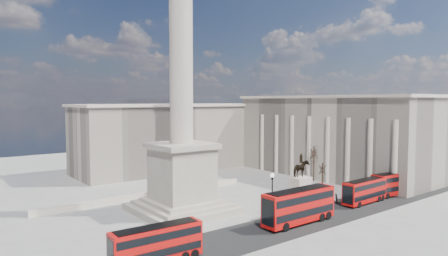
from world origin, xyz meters
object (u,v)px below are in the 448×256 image
red_bus_b (299,206)px  pedestrian_walking (292,208)px  nelsons_column (182,130)px  equestrian_statue (301,186)px  red_bus_a (157,244)px  pedestrian_crossing (315,202)px  red_bus_c (365,191)px  red_bus_d (394,183)px  victorian_lamp (272,194)px  pedestrian_standing (336,198)px

red_bus_b → pedestrian_walking: (2.99, 4.03, -1.74)m
nelsons_column → equestrian_statue: 22.47m
red_bus_a → pedestrian_crossing: size_ratio=6.70×
red_bus_c → pedestrian_walking: size_ratio=5.96×
pedestrian_crossing → red_bus_b: bearing=78.0°
red_bus_c → red_bus_d: red_bus_d is taller
red_bus_a → equestrian_statue: bearing=15.8°
victorian_lamp → nelsons_column: bearing=117.6°
nelsons_column → pedestrian_walking: bearing=-42.0°
pedestrian_walking → red_bus_d: bearing=-33.0°
red_bus_b → equestrian_statue: size_ratio=1.43×
pedestrian_standing → pedestrian_crossing: 4.89m
nelsons_column → red_bus_d: size_ratio=4.72×
red_bus_c → nelsons_column: bearing=150.2°
red_bus_a → pedestrian_crossing: bearing=10.8°
equestrian_statue → pedestrian_crossing: equestrian_statue is taller
nelsons_column → red_bus_b: bearing=-57.8°
red_bus_a → equestrian_statue: (31.19, 7.41, 0.83)m
red_bus_d → pedestrian_walking: (-23.83, 3.29, -1.36)m
red_bus_b → victorian_lamp: victorian_lamp is taller
red_bus_b → equestrian_statue: (8.63, 7.34, 0.39)m
victorian_lamp → equestrian_statue: 12.64m
red_bus_d → equestrian_statue: (-18.18, 6.61, 0.77)m
pedestrian_crossing → red_bus_a: bearing=59.6°
red_bus_c → equestrian_statue: size_ratio=1.18×
equestrian_statue → red_bus_b: bearing=-139.6°
victorian_lamp → pedestrian_walking: (5.94, 1.56, -3.38)m
red_bus_b → equestrian_statue: bearing=40.9°
red_bus_c → pedestrian_walking: bearing=166.1°
victorian_lamp → pedestrian_walking: victorian_lamp is taller
red_bus_c → red_bus_d: 9.39m
victorian_lamp → red_bus_b: bearing=-39.9°
victorian_lamp → pedestrian_standing: 17.22m
nelsons_column → red_bus_d: 40.90m
red_bus_c → red_bus_d: (9.39, -0.09, 0.09)m
red_bus_c → red_bus_d: size_ratio=0.95×
red_bus_b → victorian_lamp: size_ratio=1.70×
red_bus_a → red_bus_d: (49.37, 0.81, 0.06)m
equestrian_statue → pedestrian_walking: size_ratio=5.07×
victorian_lamp → pedestrian_crossing: bearing=9.7°
nelsons_column → red_bus_c: 32.76m
red_bus_d → equestrian_statue: equestrian_statue is taller
red_bus_d → pedestrian_crossing: bearing=174.4°
red_bus_c → pedestrian_walking: red_bus_c is taller
red_bus_c → red_bus_b: bearing=-178.7°
victorian_lamp → pedestrian_standing: (16.81, 1.56, -3.43)m
pedestrian_walking → victorian_lamp: bearing=169.5°
victorian_lamp → pedestrian_walking: bearing=14.7°
red_bus_a → red_bus_c: (39.99, 0.90, -0.03)m
nelsons_column → red_bus_c: bearing=-28.4°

